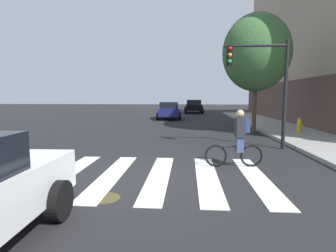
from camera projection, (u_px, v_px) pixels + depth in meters
ground_plane at (138, 176)px, 6.97m from camera, size 120.00×120.00×0.00m
crosswalk_stripes at (135, 175)px, 6.97m from camera, size 6.82×4.00×0.01m
manhole_cover at (105, 198)px, 5.44m from camera, size 0.64×0.64×0.01m
sedan_mid at (169, 110)px, 24.28m from camera, size 2.33×4.59×1.55m
sedan_far at (194, 106)px, 32.68m from camera, size 2.31×4.77×1.63m
cyclist at (238, 139)px, 7.76m from camera, size 1.71×0.37×1.69m
traffic_light_near at (264, 76)px, 10.23m from camera, size 2.47×0.28×4.20m
fire_hydrant at (299, 125)px, 14.20m from camera, size 0.33×0.22×0.78m
street_tree_near at (256, 53)px, 14.77m from camera, size 3.73×3.73×6.64m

